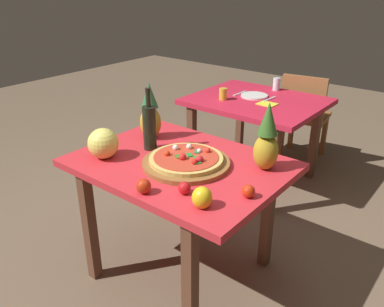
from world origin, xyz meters
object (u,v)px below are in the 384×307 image
(display_table, at_px, (180,177))
(dining_chair, at_px, (304,113))
(background_table, at_px, (256,111))
(pineapple_right, at_px, (267,140))
(dinner_plate, at_px, (254,96))
(drinking_glass_juice, at_px, (223,94))
(tomato_near_board, at_px, (144,186))
(napkin_folded, at_px, (267,104))
(bell_pepper, at_px, (202,198))
(pizza, at_px, (186,158))
(tomato_by_bottle, at_px, (248,191))
(tomato_at_corner, at_px, (184,188))
(wine_bottle, at_px, (149,127))
(pizza_board, at_px, (186,163))
(drinking_glass_water, at_px, (276,84))
(pineapple_left, at_px, (150,114))
(melon, at_px, (103,143))
(fork_utensil, at_px, (240,93))
(knife_utensil, at_px, (269,99))

(display_table, xyz_separation_m, dining_chair, (-0.12, 1.94, -0.16))
(background_table, xyz_separation_m, pineapple_right, (0.67, -1.07, 0.26))
(dinner_plate, bearing_deg, drinking_glass_juice, -124.04)
(tomato_near_board, relative_size, napkin_folded, 0.51)
(background_table, xyz_separation_m, bell_pepper, (0.64, -1.57, 0.15))
(pizza, height_order, tomato_by_bottle, pizza)
(background_table, relative_size, tomato_near_board, 14.48)
(pineapple_right, height_order, tomato_at_corner, pineapple_right)
(wine_bottle, relative_size, tomato_by_bottle, 5.87)
(pizza_board, height_order, dinner_plate, pizza_board)
(background_table, xyz_separation_m, drinking_glass_water, (-0.01, 0.34, 0.16))
(wine_bottle, bearing_deg, tomato_near_board, -49.20)
(dining_chair, bearing_deg, background_table, 68.42)
(pineapple_left, distance_m, melon, 0.38)
(tomato_at_corner, bearing_deg, bell_pepper, -16.41)
(pizza_board, bearing_deg, background_table, 103.91)
(pizza_board, relative_size, napkin_folded, 3.35)
(display_table, bearing_deg, drinking_glass_juice, 113.37)
(drinking_glass_juice, height_order, drinking_glass_water, drinking_glass_water)
(background_table, distance_m, melon, 1.52)
(bell_pepper, bearing_deg, background_table, 112.08)
(tomato_by_bottle, bearing_deg, tomato_near_board, -145.93)
(wine_bottle, distance_m, pineapple_right, 0.68)
(pizza_board, bearing_deg, tomato_at_corner, -52.08)
(background_table, height_order, pineapple_left, pineapple_left)
(tomato_at_corner, relative_size, fork_utensil, 0.34)
(pineapple_left, xyz_separation_m, napkin_folded, (0.23, 1.06, -0.15))
(pineapple_right, bearing_deg, pineapple_left, -175.38)
(drinking_glass_water, xyz_separation_m, dinner_plate, (-0.04, -0.30, -0.05))
(pizza_board, distance_m, pizza, 0.03)
(tomato_by_bottle, bearing_deg, knife_utensil, 115.12)
(bell_pepper, distance_m, knife_utensil, 1.71)
(napkin_folded, bearing_deg, wine_bottle, -95.45)
(wine_bottle, bearing_deg, drinking_glass_water, 91.06)
(background_table, xyz_separation_m, knife_utensil, (0.09, 0.05, 0.11))
(dining_chair, relative_size, dinner_plate, 3.86)
(fork_utensil, bearing_deg, display_table, -68.56)
(drinking_glass_juice, bearing_deg, melon, -85.05)
(drinking_glass_water, bearing_deg, pineapple_right, -64.43)
(display_table, height_order, drinking_glass_juice, drinking_glass_juice)
(pineapple_left, xyz_separation_m, pineapple_right, (0.76, 0.06, 0.00))
(bell_pepper, bearing_deg, knife_utensil, 108.81)
(bell_pepper, distance_m, dinner_plate, 1.76)
(napkin_folded, bearing_deg, dinner_plate, 147.16)
(pizza_board, xyz_separation_m, napkin_folded, (-0.19, 1.22, -0.01))
(wine_bottle, relative_size, bell_pepper, 3.59)
(display_table, height_order, dining_chair, dining_chair)
(pizza, distance_m, dinner_plate, 1.40)
(drinking_glass_juice, xyz_separation_m, knife_utensil, (0.30, 0.23, -0.04))
(pineapple_right, height_order, drinking_glass_water, pineapple_right)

